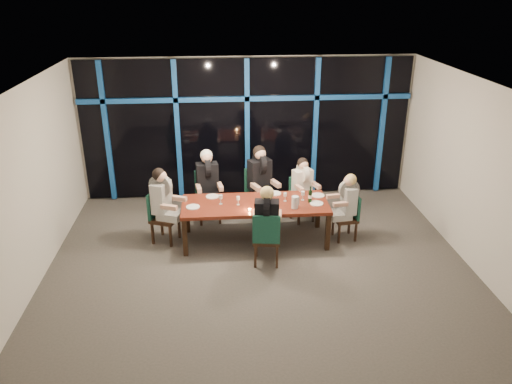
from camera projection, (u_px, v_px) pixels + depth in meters
The scene contains 29 objects.
room at pixel (259, 149), 7.63m from camera, with size 7.04×7.00×3.02m.
window_wall at pixel (248, 127), 10.50m from camera, with size 6.86×0.43×2.94m.
dining_table at pixel (255, 207), 8.89m from camera, with size 2.60×1.00×0.75m.
chair_far_left at pixel (208, 193), 9.77m from camera, with size 0.53×0.53×0.99m.
chair_far_mid at pixel (258, 190), 9.85m from camera, with size 0.62×0.62×1.03m.
chair_far_right at pixel (301, 196), 9.80m from camera, with size 0.52×0.52×0.88m.
chair_end_left at pixel (161, 214), 8.96m from camera, with size 0.58×0.58×0.96m.
chair_end_right at pixel (349, 214), 9.06m from camera, with size 0.45×0.45×0.86m.
chair_near_mid at pixel (267, 236), 8.17m from camera, with size 0.50×0.50×0.96m.
diner_far_left at pixel (208, 176), 9.54m from camera, with size 0.53×0.65×0.97m.
diner_far_mid at pixel (261, 173), 9.62m from camera, with size 0.64×0.70×1.00m.
diner_far_right at pixel (303, 181), 9.60m from camera, with size 0.53×0.60×0.86m.
diner_end_left at pixel (163, 195), 8.78m from camera, with size 0.66×0.59×0.94m.
diner_end_right at pixel (347, 197), 8.91m from camera, with size 0.56×0.46×0.84m.
diner_near_mid at pixel (267, 213), 8.09m from camera, with size 0.51×0.63×0.94m.
plate_far_left at pixel (212, 196), 9.11m from camera, with size 0.24×0.24×0.01m, color white.
plate_far_mid at pixel (275, 193), 9.25m from camera, with size 0.24×0.24×0.01m, color white.
plate_far_right at pixel (318, 195), 9.16m from camera, with size 0.24×0.24×0.01m, color white.
plate_end_left at pixel (193, 207), 8.69m from camera, with size 0.24×0.24×0.01m, color white.
plate_end_right at pixel (316, 203), 8.83m from camera, with size 0.24×0.24×0.01m, color white.
plate_near_mid at pixel (268, 208), 8.67m from camera, with size 0.24×0.24×0.01m, color white.
wine_bottle at pixel (310, 196), 8.85m from camera, with size 0.07×0.07×0.30m.
water_pitcher at pixel (295, 202), 8.63m from camera, with size 0.14×0.12×0.22m.
tea_light at pixel (250, 209), 8.58m from camera, with size 0.05×0.05×0.03m, color #FFAE4C.
wine_glass_a at pixel (238, 199), 8.75m from camera, with size 0.06×0.06×0.16m.
wine_glass_b at pixel (264, 194), 8.93m from camera, with size 0.07×0.07×0.17m.
wine_glass_c at pixel (285, 195), 8.90m from camera, with size 0.06×0.06×0.16m.
wine_glass_d at pixel (221, 198), 8.78m from camera, with size 0.07×0.07×0.17m.
wine_glass_e at pixel (303, 194), 8.93m from camera, with size 0.06×0.06×0.17m.
Camera 1 is at (-0.64, -7.24, 4.42)m, focal length 35.00 mm.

